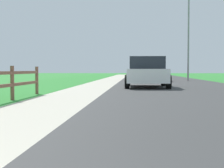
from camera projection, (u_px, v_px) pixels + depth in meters
ground_plane at (120, 81)px, 24.89m from camera, size 120.00×120.00×0.00m
road_asphalt at (164, 80)px, 26.63m from camera, size 7.00×66.00×0.01m
curb_concrete at (85, 80)px, 27.09m from camera, size 6.00×66.00×0.01m
grass_verge at (67, 80)px, 27.20m from camera, size 5.00×66.00×0.00m
parked_suv_white at (147, 72)px, 16.45m from camera, size 2.14×4.43×1.52m
parked_car_red at (152, 72)px, 26.24m from camera, size 2.10×4.82×1.46m
street_lamp at (190, 27)px, 26.60m from camera, size 1.17×0.20×7.42m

